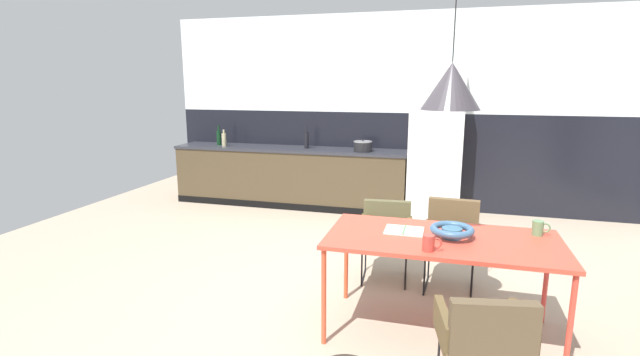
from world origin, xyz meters
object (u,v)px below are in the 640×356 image
(refrigerator_column, at_px, (436,144))
(armchair_near_window, at_px, (486,334))
(open_book, at_px, (404,231))
(mug_wide_latte, at_px, (429,243))
(mug_white_ceramic, at_px, (538,228))
(pendant_lamp_over_table_near, at_px, (451,86))
(bottle_spice_small, at_px, (219,137))
(dining_table, at_px, (442,244))
(armchair_by_stool, at_px, (386,228))
(fruit_bowl, at_px, (452,230))
(bottle_wine_green, at_px, (306,140))
(bottle_vinegar_dark, at_px, (224,139))
(cooking_pot, at_px, (363,146))
(armchair_head_of_table, at_px, (452,233))

(refrigerator_column, distance_m, armchair_near_window, 4.09)
(open_book, height_order, mug_wide_latte, mug_wide_latte)
(mug_white_ceramic, xyz_separation_m, pendant_lamp_over_table_near, (-0.68, -0.28, 1.02))
(mug_white_ceramic, xyz_separation_m, bottle_spice_small, (-4.16, 2.99, 0.20))
(dining_table, bearing_deg, pendant_lamp_over_table_near, -90.00)
(dining_table, distance_m, open_book, 0.30)
(dining_table, relative_size, open_book, 5.83)
(dining_table, height_order, armchair_by_stool, dining_table)
(mug_white_ceramic, bearing_deg, bottle_spice_small, 144.27)
(open_book, height_order, mug_white_ceramic, mug_white_ceramic)
(fruit_bowl, distance_m, bottle_wine_green, 3.86)
(armchair_by_stool, height_order, bottle_vinegar_dark, bottle_vinegar_dark)
(bottle_vinegar_dark, xyz_separation_m, pendant_lamp_over_table_near, (3.34, -3.16, 0.84))
(dining_table, xyz_separation_m, mug_white_ceramic, (0.68, 0.24, 0.10))
(armchair_by_stool, bearing_deg, dining_table, 115.18)
(bottle_spice_small, relative_size, pendant_lamp_over_table_near, 0.28)
(dining_table, relative_size, pendant_lamp_over_table_near, 1.49)
(bottle_wine_green, distance_m, bottle_vinegar_dark, 1.31)
(mug_white_ceramic, bearing_deg, pendant_lamp_over_table_near, -157.43)
(cooking_pot, bearing_deg, armchair_head_of_table, -61.25)
(mug_wide_latte, relative_size, bottle_wine_green, 0.40)
(fruit_bowl, height_order, bottle_vinegar_dark, bottle_vinegar_dark)
(dining_table, xyz_separation_m, bottle_wine_green, (-2.04, 3.24, 0.31))
(armchair_near_window, relative_size, mug_wide_latte, 5.77)
(bottle_wine_green, bearing_deg, bottle_vinegar_dark, -174.59)
(mug_wide_latte, height_order, cooking_pot, cooking_pot)
(mug_wide_latte, bearing_deg, armchair_near_window, -55.68)
(dining_table, xyz_separation_m, fruit_bowl, (0.06, 0.01, 0.10))
(armchair_near_window, bearing_deg, bottle_vinegar_dark, 122.25)
(mug_wide_latte, xyz_separation_m, mug_white_ceramic, (0.76, 0.54, 0.00))
(dining_table, distance_m, mug_white_ceramic, 0.72)
(bottle_vinegar_dark, bearing_deg, bottle_wine_green, 5.41)
(armchair_head_of_table, xyz_separation_m, cooking_pot, (-1.24, 2.27, 0.45))
(fruit_bowl, xyz_separation_m, mug_white_ceramic, (0.61, 0.23, -0.00))
(armchair_near_window, distance_m, mug_wide_latte, 0.69)
(fruit_bowl, bearing_deg, cooking_pot, 111.39)
(open_book, xyz_separation_m, bottle_spice_small, (-3.20, 3.16, 0.25))
(bottle_spice_small, bearing_deg, armchair_near_window, -47.15)
(armchair_head_of_table, xyz_separation_m, bottle_wine_green, (-2.12, 2.37, 0.50))
(cooking_pot, bearing_deg, bottle_spice_small, 177.69)
(bottle_wine_green, xyz_separation_m, pendant_lamp_over_table_near, (2.04, -3.28, 0.82))
(refrigerator_column, distance_m, bottle_wine_green, 1.88)
(mug_white_ceramic, distance_m, bottle_vinegar_dark, 4.94)
(armchair_by_stool, relative_size, armchair_head_of_table, 0.91)
(dining_table, xyz_separation_m, bottle_vinegar_dark, (-3.34, 3.12, 0.29))
(mug_wide_latte, relative_size, cooking_pot, 0.48)
(pendant_lamp_over_table_near, bearing_deg, refrigerator_column, 92.73)
(cooking_pot, bearing_deg, bottle_wine_green, 173.26)
(bottle_wine_green, bearing_deg, mug_white_ceramic, -47.90)
(armchair_by_stool, relative_size, cooking_pot, 2.74)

